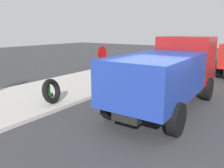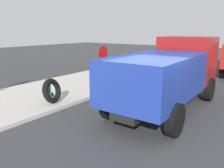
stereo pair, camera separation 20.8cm
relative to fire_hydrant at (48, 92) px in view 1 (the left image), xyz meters
name	(u,v)px [view 1 (the left image)]	position (x,y,z in m)	size (l,w,h in m)	color
ground_plane	(154,129)	(0.34, -5.06, -0.60)	(80.00, 80.00, 0.00)	#38383A
sidewalk_curb	(35,96)	(0.34, 1.44, -0.52)	(36.00, 5.00, 0.15)	#BCB7AD
fire_hydrant	(48,92)	(0.00, 0.00, 0.00)	(0.27, 0.62, 0.84)	#2D8438
loose_tire	(52,91)	(-0.09, -0.37, 0.12)	(1.10, 1.10, 0.25)	black
stop_sign	(102,59)	(3.19, -0.65, 1.19)	(0.76, 0.08, 2.36)	gray
dump_truck_blue	(169,71)	(2.80, -4.55, 1.02)	(7.04, 2.89, 3.00)	#1E3899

